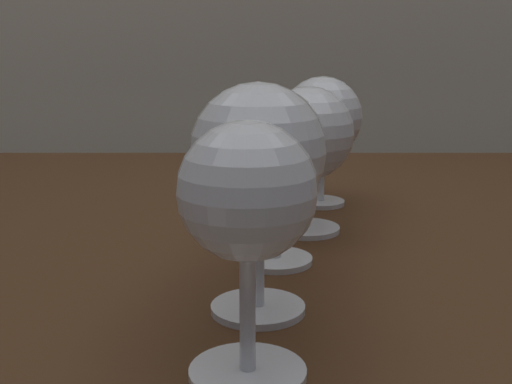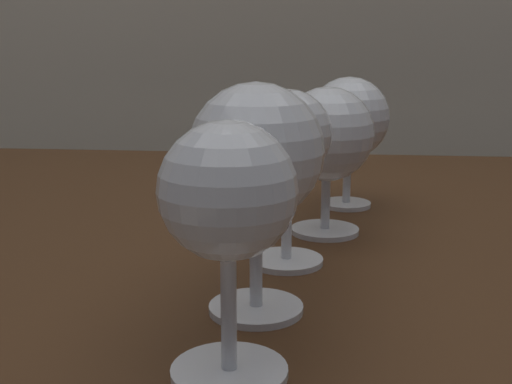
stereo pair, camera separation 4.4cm
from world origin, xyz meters
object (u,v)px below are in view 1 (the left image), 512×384
object	(u,v)px
wine_glass_cabernet	(274,141)
wine_glass_pinot	(306,137)
wine_glass_amber	(245,201)
wine_glass_white	(256,156)
wine_glass_rose	(320,119)

from	to	relation	value
wine_glass_cabernet	wine_glass_pinot	xyz separation A→B (m)	(0.03, 0.10, -0.01)
wine_glass_amber	wine_glass_cabernet	distance (m)	0.20
wine_glass_white	wine_glass_cabernet	distance (m)	0.11
wine_glass_white	wine_glass_pinot	xyz separation A→B (m)	(0.05, 0.20, -0.02)
wine_glass_amber	wine_glass_white	distance (m)	0.09
wine_glass_amber	wine_glass_white	bearing A→B (deg)	86.22
wine_glass_cabernet	wine_glass_pinot	world-z (taller)	wine_glass_cabernet
wine_glass_cabernet	wine_glass_pinot	bearing A→B (deg)	70.79
wine_glass_rose	wine_glass_white	bearing A→B (deg)	-103.31
wine_glass_white	wine_glass_pinot	size ratio (longest dim) A/B	1.12
wine_glass_pinot	wine_glass_rose	distance (m)	0.11
wine_glass_amber	wine_glass_white	size ratio (longest dim) A/B	0.91
wine_glass_amber	wine_glass_pinot	xyz separation A→B (m)	(0.05, 0.29, -0.01)
wine_glass_pinot	wine_glass_rose	world-z (taller)	wine_glass_rose
wine_glass_amber	wine_glass_cabernet	size ratio (longest dim) A/B	0.99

